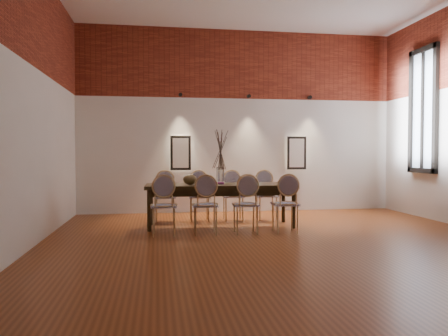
{
  "coord_description": "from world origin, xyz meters",
  "views": [
    {
      "loc": [
        -1.8,
        -6.02,
        1.3
      ],
      "look_at": [
        -0.7,
        1.18,
        1.05
      ],
      "focal_mm": 35.0,
      "sensor_mm": 36.0,
      "label": 1
    }
  ],
  "objects": [
    {
      "name": "chair_far_c",
      "position": [
        -0.35,
        2.27,
        0.47
      ],
      "size": [
        0.45,
        0.45,
        0.94
      ],
      "primitive_type": null,
      "rotation": [
        0.0,
        0.0,
        3.11
      ],
      "color": "tan",
      "rests_on": "floor"
    },
    {
      "name": "spot_fixture_mid",
      "position": [
        0.2,
        3.42,
        2.55
      ],
      "size": [
        0.08,
        0.1,
        0.08
      ],
      "primitive_type": "cylinder",
      "rotation": [
        1.57,
        0.0,
        0.0
      ],
      "color": "black",
      "rests_on": "wall_back"
    },
    {
      "name": "brick_band_left",
      "position": [
        -3.48,
        0.0,
        3.25
      ],
      "size": [
        0.02,
        7.0,
        1.5
      ],
      "primitive_type": "cube",
      "color": "maroon",
      "rests_on": "ground"
    },
    {
      "name": "window_mullion",
      "position": [
        3.44,
        2.0,
        2.15
      ],
      "size": [
        0.06,
        0.06,
        2.4
      ],
      "primitive_type": "cube",
      "color": "black",
      "rests_on": "wall_right"
    },
    {
      "name": "niche_left",
      "position": [
        -1.3,
        3.45,
        1.3
      ],
      "size": [
        0.36,
        0.06,
        0.66
      ],
      "primitive_type": "cube",
      "color": "#FFEAC6",
      "rests_on": "wall_back"
    },
    {
      "name": "chair_far_d",
      "position": [
        0.31,
        2.25,
        0.47
      ],
      "size": [
        0.45,
        0.45,
        0.94
      ],
      "primitive_type": null,
      "rotation": [
        0.0,
        0.0,
        3.11
      ],
      "color": "tan",
      "rests_on": "floor"
    },
    {
      "name": "wall_left",
      "position": [
        -3.55,
        0.0,
        2.0
      ],
      "size": [
        0.1,
        7.0,
        4.0
      ],
      "primitive_type": "cube",
      "color": "silver",
      "rests_on": "ground"
    },
    {
      "name": "chair_near_c",
      "position": [
        -0.39,
        0.87,
        0.47
      ],
      "size": [
        0.45,
        0.45,
        0.94
      ],
      "primitive_type": null,
      "rotation": [
        0.0,
        0.0,
        -0.03
      ],
      "color": "tan",
      "rests_on": "floor"
    },
    {
      "name": "chair_near_d",
      "position": [
        0.27,
        0.85,
        0.47
      ],
      "size": [
        0.45,
        0.45,
        0.94
      ],
      "primitive_type": null,
      "rotation": [
        0.0,
        0.0,
        -0.03
      ],
      "color": "tan",
      "rests_on": "floor"
    },
    {
      "name": "chair_far_a",
      "position": [
        -1.66,
        2.31,
        0.47
      ],
      "size": [
        0.45,
        0.45,
        0.94
      ],
      "primitive_type": null,
      "rotation": [
        0.0,
        0.0,
        3.11
      ],
      "color": "tan",
      "rests_on": "floor"
    },
    {
      "name": "spot_fixture_right",
      "position": [
        1.6,
        3.42,
        2.55
      ],
      "size": [
        0.08,
        0.1,
        0.08
      ],
      "primitive_type": "cylinder",
      "rotation": [
        1.57,
        0.0,
        0.0
      ],
      "color": "black",
      "rests_on": "wall_back"
    },
    {
      "name": "bowl",
      "position": [
        -1.24,
        1.55,
        0.84
      ],
      "size": [
        0.24,
        0.24,
        0.18
      ],
      "primitive_type": "ellipsoid",
      "color": "brown",
      "rests_on": "dining_table"
    },
    {
      "name": "window_frame",
      "position": [
        3.44,
        2.0,
        2.15
      ],
      "size": [
        0.08,
        0.9,
        2.5
      ],
      "primitive_type": "cube",
      "color": "black",
      "rests_on": "wall_right"
    },
    {
      "name": "dining_table",
      "position": [
        -0.7,
        1.58,
        0.38
      ],
      "size": [
        2.64,
        0.92,
        0.75
      ],
      "primitive_type": "cube",
      "rotation": [
        0.0,
        0.0,
        -0.03
      ],
      "color": "black",
      "rests_on": "floor"
    },
    {
      "name": "chair_near_a",
      "position": [
        -1.7,
        0.91,
        0.47
      ],
      "size": [
        0.45,
        0.45,
        0.94
      ],
      "primitive_type": null,
      "rotation": [
        0.0,
        0.0,
        -0.03
      ],
      "color": "tan",
      "rests_on": "floor"
    },
    {
      "name": "niche_right",
      "position": [
        1.3,
        3.45,
        1.3
      ],
      "size": [
        0.36,
        0.06,
        0.66
      ],
      "primitive_type": "cube",
      "color": "#FFEAC6",
      "rests_on": "wall_back"
    },
    {
      "name": "wall_back",
      "position": [
        0.0,
        3.55,
        2.0
      ],
      "size": [
        7.0,
        0.1,
        4.0
      ],
      "primitive_type": "cube",
      "color": "silver",
      "rests_on": "ground"
    },
    {
      "name": "book",
      "position": [
        -0.77,
        1.73,
        0.77
      ],
      "size": [
        0.27,
        0.19,
        0.03
      ],
      "primitive_type": "cube",
      "rotation": [
        0.0,
        0.0,
        -0.03
      ],
      "color": "#972170",
      "rests_on": "dining_table"
    },
    {
      "name": "dried_branches",
      "position": [
        -0.7,
        1.58,
        1.35
      ],
      "size": [
        0.5,
        0.5,
        0.7
      ],
      "primitive_type": null,
      "color": "#443529",
      "rests_on": "vase"
    },
    {
      "name": "chair_far_b",
      "position": [
        -1.0,
        2.29,
        0.47
      ],
      "size": [
        0.45,
        0.45,
        0.94
      ],
      "primitive_type": null,
      "rotation": [
        0.0,
        0.0,
        3.11
      ],
      "color": "tan",
      "rests_on": "floor"
    },
    {
      "name": "window_glass",
      "position": [
        3.46,
        2.0,
        2.15
      ],
      "size": [
        0.02,
        0.78,
        2.38
      ],
      "primitive_type": "cube",
      "color": "silver",
      "rests_on": "wall_right"
    },
    {
      "name": "brick_band_back",
      "position": [
        0.0,
        3.48,
        3.25
      ],
      "size": [
        7.0,
        0.02,
        1.5
      ],
      "primitive_type": "cube",
      "color": "maroon",
      "rests_on": "ground"
    },
    {
      "name": "spot_fixture_left",
      "position": [
        -1.3,
        3.42,
        2.55
      ],
      "size": [
        0.08,
        0.1,
        0.08
      ],
      "primitive_type": "cylinder",
      "rotation": [
        1.57,
        0.0,
        0.0
      ],
      "color": "black",
      "rests_on": "wall_back"
    },
    {
      "name": "chair_near_b",
      "position": [
        -1.04,
        0.89,
        0.47
      ],
      "size": [
        0.45,
        0.45,
        0.94
      ],
      "primitive_type": null,
      "rotation": [
        0.0,
        0.0,
        -0.03
      ],
      "color": "tan",
      "rests_on": "floor"
    },
    {
      "name": "floor",
      "position": [
        0.0,
        0.0,
        -0.01
      ],
      "size": [
        7.0,
        7.0,
        0.02
      ],
      "primitive_type": "cube",
      "color": "brown",
      "rests_on": "ground"
    },
    {
      "name": "vase",
      "position": [
        -0.7,
        1.58,
        0.9
      ],
      "size": [
        0.14,
        0.14,
        0.3
      ],
      "primitive_type": "cylinder",
      "color": "silver",
      "rests_on": "dining_table"
    }
  ]
}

